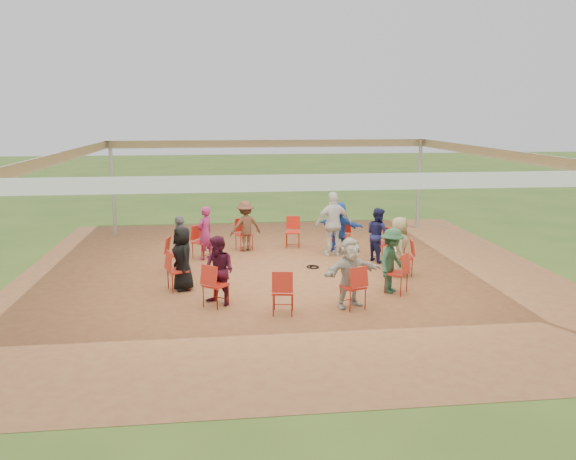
{
  "coord_description": "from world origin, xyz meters",
  "views": [
    {
      "loc": [
        -1.57,
        -13.1,
        3.87
      ],
      "look_at": [
        0.01,
        0.3,
        1.04
      ],
      "focal_mm": 35.0,
      "sensor_mm": 36.0,
      "label": 1
    }
  ],
  "objects": [
    {
      "name": "person_seated_0",
      "position": [
        2.61,
        -0.42,
        0.72
      ],
      "size": [
        0.5,
        0.75,
        1.43
      ],
      "primitive_type": "imported",
      "rotation": [
        0.0,
        0.0,
        1.41
      ],
      "color": "#8B8254",
      "rests_on": "ground"
    },
    {
      "name": "ground",
      "position": [
        0.0,
        0.0,
        0.0
      ],
      "size": [
        80.0,
        80.0,
        0.0
      ],
      "primitive_type": "plane",
      "color": "#39551A",
      "rests_on": "ground"
    },
    {
      "name": "chair_6",
      "position": [
        -2.73,
        0.44,
        0.45
      ],
      "size": [
        0.5,
        0.48,
        0.9
      ],
      "primitive_type": null,
      "rotation": [
        0.0,
        0.0,
        -1.73
      ],
      "color": "red",
      "rests_on": "ground"
    },
    {
      "name": "person_seated_9",
      "position": [
        2.05,
        -1.67,
        0.72
      ],
      "size": [
        0.94,
        1.0,
        1.43
      ],
      "primitive_type": "imported",
      "rotation": [
        0.0,
        0.0,
        0.89
      ],
      "color": "#264D32",
      "rests_on": "ground"
    },
    {
      "name": "person_seated_1",
      "position": [
        2.47,
        0.94,
        0.72
      ],
      "size": [
        0.62,
        0.79,
        1.43
      ],
      "primitive_type": "imported",
      "rotation": [
        0.0,
        0.0,
        1.93
      ],
      "color": "#181A44",
      "rests_on": "ground"
    },
    {
      "name": "chair_1",
      "position": [
        2.59,
        0.98,
        0.45
      ],
      "size": [
        0.56,
        0.55,
        0.9
      ],
      "primitive_type": null,
      "rotation": [
        0.0,
        0.0,
        1.93
      ],
      "color": "red",
      "rests_on": "ground"
    },
    {
      "name": "chair_11",
      "position": [
        2.14,
        -1.75,
        0.45
      ],
      "size": [
        0.61,
        0.6,
        0.9
      ],
      "primitive_type": null,
      "rotation": [
        0.0,
        0.0,
        0.89
      ],
      "color": "red",
      "rests_on": "ground"
    },
    {
      "name": "person_seated_8",
      "position": [
        0.94,
        -2.47,
        0.72
      ],
      "size": [
        1.41,
        0.93,
        1.43
      ],
      "primitive_type": "imported",
      "rotation": [
        0.0,
        0.0,
        0.36
      ],
      "color": "#B9B5A2",
      "rests_on": "ground"
    },
    {
      "name": "person_seated_3",
      "position": [
        -0.94,
        2.47,
        0.72
      ],
      "size": [
        1.03,
        0.76,
        1.43
      ],
      "primitive_type": "imported",
      "rotation": [
        0.0,
        0.0,
        -2.78
      ],
      "color": "#543422",
      "rests_on": "ground"
    },
    {
      "name": "person_seated_4",
      "position": [
        -2.05,
        1.67,
        0.72
      ],
      "size": [
        0.59,
        0.62,
        1.43
      ],
      "primitive_type": "imported",
      "rotation": [
        0.0,
        0.0,
        -2.25
      ],
      "color": "#871F52",
      "rests_on": "ground"
    },
    {
      "name": "person_seated_7",
      "position": [
        -1.67,
        -2.05,
        0.72
      ],
      "size": [
        0.79,
        0.75,
        1.43
      ],
      "primitive_type": "imported",
      "rotation": [
        0.0,
        0.0,
        -0.68
      ],
      "color": "#401024",
      "rests_on": "ground"
    },
    {
      "name": "chair_9",
      "position": [
        -0.44,
        -2.73,
        0.45
      ],
      "size": [
        0.48,
        0.5,
        0.9
      ],
      "primitive_type": null,
      "rotation": [
        0.0,
        0.0,
        -0.16
      ],
      "color": "red",
      "rests_on": "ground"
    },
    {
      "name": "standing_person",
      "position": [
        1.43,
        1.67,
        0.89
      ],
      "size": [
        1.09,
        0.66,
        1.76
      ],
      "primitive_type": "imported",
      "rotation": [
        0.0,
        0.0,
        3.27
      ],
      "color": "silver",
      "rests_on": "ground"
    },
    {
      "name": "chair_4",
      "position": [
        -0.98,
        2.59,
        0.45
      ],
      "size": [
        0.55,
        0.56,
        0.9
      ],
      "primitive_type": null,
      "rotation": [
        0.0,
        0.0,
        -2.78
      ],
      "color": "red",
      "rests_on": "ground"
    },
    {
      "name": "chair_8",
      "position": [
        -1.75,
        -2.14,
        0.45
      ],
      "size": [
        0.6,
        0.61,
        0.9
      ],
      "primitive_type": null,
      "rotation": [
        0.0,
        0.0,
        -0.68
      ],
      "color": "red",
      "rests_on": "ground"
    },
    {
      "name": "chair_10",
      "position": [
        0.98,
        -2.59,
        0.45
      ],
      "size": [
        0.55,
        0.56,
        0.9
      ],
      "primitive_type": null,
      "rotation": [
        0.0,
        0.0,
        0.36
      ],
      "color": "red",
      "rests_on": "ground"
    },
    {
      "name": "laptop",
      "position": [
        2.46,
        -0.4,
        0.68
      ],
      "size": [
        0.32,
        0.38,
        0.24
      ],
      "rotation": [
        0.0,
        0.0,
        1.41
      ],
      "color": "#B7B7BC",
      "rests_on": "ground"
    },
    {
      "name": "person_seated_2",
      "position": [
        1.67,
        2.05,
        0.72
      ],
      "size": [
        1.34,
        1.22,
        1.43
      ],
      "primitive_type": "imported",
      "rotation": [
        0.0,
        0.0,
        2.46
      ],
      "color": "blue",
      "rests_on": "ground"
    },
    {
      "name": "person_seated_5",
      "position": [
        -2.61,
        0.42,
        0.72
      ],
      "size": [
        0.56,
        0.9,
        1.43
      ],
      "primitive_type": "imported",
      "rotation": [
        0.0,
        0.0,
        -1.73
      ],
      "color": "slate",
      "rests_on": "ground"
    },
    {
      "name": "cable_coil",
      "position": [
        0.68,
        0.49,
        0.02
      ],
      "size": [
        0.35,
        0.35,
        0.03
      ],
      "rotation": [
        0.0,
        0.0,
        0.12
      ],
      "color": "black",
      "rests_on": "ground"
    },
    {
      "name": "chair_7",
      "position": [
        -2.59,
        -0.98,
        0.45
      ],
      "size": [
        0.56,
        0.55,
        0.9
      ],
      "primitive_type": null,
      "rotation": [
        0.0,
        0.0,
        -1.21
      ],
      "color": "red",
      "rests_on": "ground"
    },
    {
      "name": "chair_0",
      "position": [
        2.73,
        -0.44,
        0.45
      ],
      "size": [
        0.5,
        0.48,
        0.9
      ],
      "primitive_type": null,
      "rotation": [
        0.0,
        0.0,
        1.41
      ],
      "color": "red",
      "rests_on": "ground"
    },
    {
      "name": "chair_3",
      "position": [
        0.44,
        2.73,
        0.45
      ],
      "size": [
        0.48,
        0.5,
        0.9
      ],
      "primitive_type": null,
      "rotation": [
        0.0,
        0.0,
        2.98
      ],
      "color": "red",
      "rests_on": "ground"
    },
    {
      "name": "chair_5",
      "position": [
        -2.14,
        1.75,
        0.45
      ],
      "size": [
        0.61,
        0.6,
        0.9
      ],
      "primitive_type": null,
      "rotation": [
        0.0,
        0.0,
        -2.25
      ],
      "color": "red",
      "rests_on": "ground"
    },
    {
      "name": "tent",
      "position": [
        0.0,
        0.0,
        2.37
      ],
      "size": [
        10.33,
        10.33,
        3.0
      ],
      "color": "#B2B2B7",
      "rests_on": "ground"
    },
    {
      "name": "person_seated_6",
      "position": [
        -2.47,
        -0.94,
        0.72
      ],
      "size": [
        0.61,
        0.79,
        1.43
      ],
      "primitive_type": "imported",
      "rotation": [
        0.0,
        0.0,
        -1.21
      ],
      "color": "black",
      "rests_on": "ground"
    },
    {
      "name": "dirt_patch",
      "position": [
        0.0,
        0.0,
        0.01
      ],
      "size": [
        13.0,
        13.0,
        0.0
      ],
      "primitive_type": "plane",
      "color": "brown",
      "rests_on": "ground"
    },
    {
      "name": "chair_2",
      "position": [
        1.75,
        2.14,
        0.45
      ],
      "size": [
        0.6,
        0.61,
        0.9
      ],
      "primitive_type": null,
      "rotation": [
        0.0,
        0.0,
        2.46
      ],
      "color": "red",
      "rests_on": "ground"
    }
  ]
}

